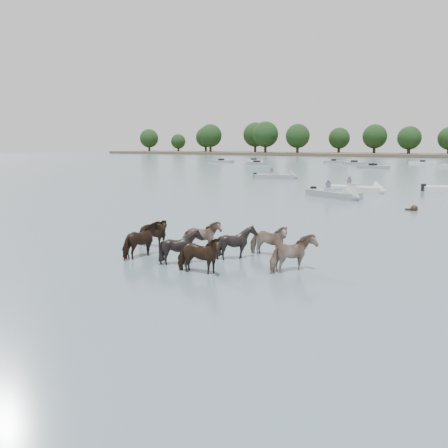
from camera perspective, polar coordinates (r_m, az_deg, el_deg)
The scene contains 8 objects.
ground at distance 16.30m, azimuth 2.48°, elevation -4.42°, with size 400.00×400.00×0.00m, color slate.
shoreline at distance 181.31m, azimuth 7.85°, elevation 8.38°, with size 160.00×30.00×1.00m, color #4C4233.
pony_herd at distance 16.32m, azimuth -2.03°, elevation -2.51°, with size 7.51×4.26×1.36m.
swimming_pony at distance 30.71m, azimuth 21.81°, elevation 1.70°, with size 0.72×0.44×0.44m.
motorboat_a at distance 41.13m, azimuth 16.30°, elevation 4.00°, with size 5.17×1.71×1.92m.
motorboat_b at distance 36.16m, azimuth 13.79°, elevation 3.39°, with size 5.15×3.64×1.92m.
motorboat_f at distance 55.75m, azimuth 6.89°, elevation 5.67°, with size 5.35×3.16×1.92m.
treeline at distance 182.16m, azimuth 6.56°, elevation 10.40°, with size 144.84×22.08×12.55m.
Camera 1 is at (8.09, -13.60, 3.93)m, focal length 38.00 mm.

